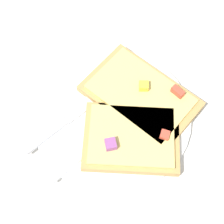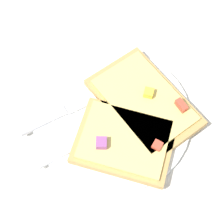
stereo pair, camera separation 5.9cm
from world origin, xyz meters
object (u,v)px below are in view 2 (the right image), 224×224
object	(u,v)px
plate	(112,116)
knife	(70,108)
fork	(103,132)
pizza_slice_main	(144,102)
pizza_slice_corner	(124,141)

from	to	relation	value
plate	knife	world-z (taller)	knife
fork	knife	xyz separation A→B (m)	(-0.07, -0.00, 0.00)
fork	pizza_slice_main	size ratio (longest dim) A/B	0.97
plate	knife	size ratio (longest dim) A/B	1.29
pizza_slice_main	pizza_slice_corner	distance (m)	0.07
plate	pizza_slice_main	bearing A→B (deg)	57.75
pizza_slice_corner	fork	bearing A→B (deg)	-13.31
plate	knife	xyz separation A→B (m)	(-0.06, -0.03, 0.01)
plate	fork	distance (m)	0.03
pizza_slice_main	pizza_slice_corner	world-z (taller)	same
pizza_slice_main	plate	bearing A→B (deg)	-107.22
pizza_slice_main	pizza_slice_corner	xyz separation A→B (m)	(0.02, -0.07, 0.00)
knife	pizza_slice_main	world-z (taller)	pizza_slice_main
plate	pizza_slice_main	xyz separation A→B (m)	(0.03, 0.05, 0.02)
pizza_slice_corner	pizza_slice_main	bearing A→B (deg)	-99.84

